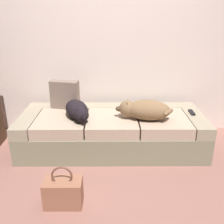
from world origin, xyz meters
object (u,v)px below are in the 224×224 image
at_px(tv_remote, 192,112).
at_px(handbag, 63,192).
at_px(dog_tan, 145,110).
at_px(throw_pillow, 65,95).
at_px(dog_dark, 78,110).
at_px(couch, 112,131).

height_order(tv_remote, handbag, tv_remote).
xyz_separation_m(dog_tan, throw_pillow, (-0.93, 0.36, 0.06)).
bearing_deg(dog_dark, handbag, -92.12).
bearing_deg(couch, dog_dark, -164.75).
distance_m(dog_dark, handbag, 0.97).
height_order(dog_dark, dog_tan, dog_tan).
height_order(dog_dark, handbag, dog_dark).
relative_size(couch, dog_dark, 3.99).
relative_size(dog_tan, tv_remote, 4.31).
bearing_deg(handbag, couch, 67.14).
height_order(tv_remote, throw_pillow, throw_pillow).
bearing_deg(dog_dark, couch, 15.25).
bearing_deg(handbag, throw_pillow, 97.44).
distance_m(dog_tan, handbag, 1.22).
bearing_deg(couch, handbag, -112.86).
bearing_deg(couch, throw_pillow, 159.07).
bearing_deg(dog_tan, dog_dark, 177.34).
distance_m(dog_tan, tv_remote, 0.61).
bearing_deg(tv_remote, dog_dark, -173.00).
bearing_deg(handbag, dog_tan, 47.66).
bearing_deg(throw_pillow, handbag, -82.56).
bearing_deg(dog_dark, throw_pillow, 120.41).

